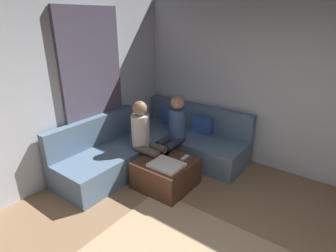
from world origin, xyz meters
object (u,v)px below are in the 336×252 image
object	(u,v)px
coffee_mug	(162,149)
person_on_couch_back	(174,130)
person_on_couch_side	(146,137)
game_remote	(185,158)
sectional_couch	(156,147)
ottoman	(166,173)

from	to	relation	value
coffee_mug	person_on_couch_back	xyz separation A→B (m)	(-0.03, 0.35, 0.19)
person_on_couch_back	person_on_couch_side	distance (m)	0.50
coffee_mug	person_on_couch_side	world-z (taller)	person_on_couch_side
game_remote	sectional_couch	bearing A→B (deg)	161.31
sectional_couch	game_remote	world-z (taller)	sectional_couch
person_on_couch_back	coffee_mug	bearing A→B (deg)	94.81
sectional_couch	person_on_couch_side	size ratio (longest dim) A/B	2.12
ottoman	person_on_couch_side	size ratio (longest dim) A/B	0.63
coffee_mug	person_on_couch_back	size ratio (longest dim) A/B	0.08
sectional_couch	ottoman	xyz separation A→B (m)	(0.59, -0.48, -0.07)
person_on_couch_side	person_on_couch_back	bearing A→B (deg)	157.90
ottoman	game_remote	xyz separation A→B (m)	(0.18, 0.22, 0.22)
ottoman	coffee_mug	world-z (taller)	coffee_mug
coffee_mug	game_remote	xyz separation A→B (m)	(0.40, 0.04, -0.04)
sectional_couch	coffee_mug	size ratio (longest dim) A/B	26.84
sectional_couch	game_remote	bearing A→B (deg)	-18.69
ottoman	person_on_couch_back	world-z (taller)	person_on_couch_back
sectional_couch	person_on_couch_side	bearing A→B (deg)	-70.25
person_on_couch_back	person_on_couch_side	bearing A→B (deg)	67.90
ottoman	sectional_couch	bearing A→B (deg)	140.76
sectional_couch	person_on_couch_back	world-z (taller)	person_on_couch_back
ottoman	coffee_mug	size ratio (longest dim) A/B	8.00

